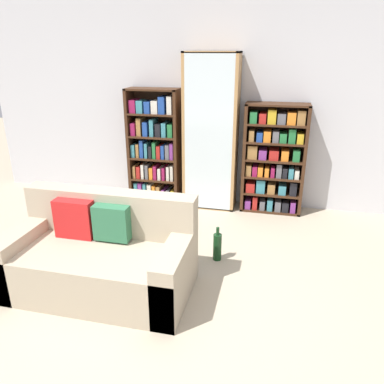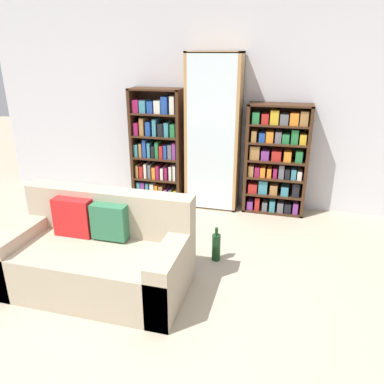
# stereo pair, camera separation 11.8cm
# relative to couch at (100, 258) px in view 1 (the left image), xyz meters

# --- Properties ---
(ground_plane) EXTENTS (16.00, 16.00, 0.00)m
(ground_plane) POSITION_rel_couch_xyz_m (0.44, -0.37, -0.30)
(ground_plane) COLOR tan
(wall_back) EXTENTS (6.29, 0.06, 2.70)m
(wall_back) POSITION_rel_couch_xyz_m (0.44, 2.36, 1.05)
(wall_back) COLOR silver
(wall_back) RESTS_ON ground
(couch) EXTENTS (1.63, 0.84, 0.84)m
(couch) POSITION_rel_couch_xyz_m (0.00, 0.00, 0.00)
(couch) COLOR tan
(couch) RESTS_ON ground
(bookshelf_left) EXTENTS (0.71, 0.32, 1.57)m
(bookshelf_left) POSITION_rel_couch_xyz_m (-0.19, 2.15, 0.46)
(bookshelf_left) COLOR #3D2314
(bookshelf_left) RESTS_ON ground
(display_cabinet) EXTENTS (0.70, 0.36, 2.03)m
(display_cabinet) POSITION_rel_couch_xyz_m (0.60, 2.14, 0.71)
(display_cabinet) COLOR #AD7F4C
(display_cabinet) RESTS_ON ground
(bookshelf_right) EXTENTS (0.79, 0.32, 1.43)m
(bookshelf_right) POSITION_rel_couch_xyz_m (1.44, 2.15, 0.41)
(bookshelf_right) COLOR #3D2314
(bookshelf_right) RESTS_ON ground
(wine_bottle) EXTENTS (0.09, 0.09, 0.37)m
(wine_bottle) POSITION_rel_couch_xyz_m (0.95, 0.71, -0.15)
(wine_bottle) COLOR #143819
(wine_bottle) RESTS_ON ground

